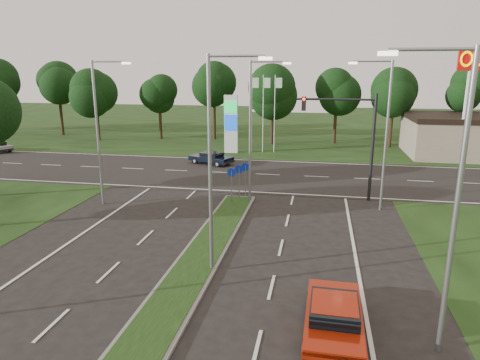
# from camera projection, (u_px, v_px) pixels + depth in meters

# --- Properties ---
(ground) EXTENTS (160.00, 160.00, 0.00)m
(ground) POSITION_uv_depth(u_px,v_px,m) (137.00, 357.00, 12.87)
(ground) COLOR black
(ground) RESTS_ON ground
(verge_far) EXTENTS (160.00, 50.00, 0.02)m
(verge_far) POSITION_uv_depth(u_px,v_px,m) (286.00, 128.00, 65.25)
(verge_far) COLOR black
(verge_far) RESTS_ON ground
(cross_road) EXTENTS (160.00, 12.00, 0.02)m
(cross_road) POSITION_uv_depth(u_px,v_px,m) (256.00, 174.00, 35.73)
(cross_road) COLOR black
(cross_road) RESTS_ON ground
(median_kerb) EXTENTS (2.00, 26.00, 0.12)m
(median_kerb) POSITION_uv_depth(u_px,v_px,m) (179.00, 290.00, 16.67)
(median_kerb) COLOR slate
(median_kerb) RESTS_ON ground
(streetlight_median_near) EXTENTS (2.53, 0.22, 9.00)m
(streetlight_median_near) POSITION_uv_depth(u_px,v_px,m) (215.00, 155.00, 17.15)
(streetlight_median_near) COLOR gray
(streetlight_median_near) RESTS_ON ground
(streetlight_median_far) EXTENTS (2.53, 0.22, 9.00)m
(streetlight_median_far) POSITION_uv_depth(u_px,v_px,m) (253.00, 125.00, 26.68)
(streetlight_median_far) COLOR gray
(streetlight_median_far) RESTS_ON ground
(streetlight_left_far) EXTENTS (2.53, 0.22, 9.00)m
(streetlight_left_far) POSITION_uv_depth(u_px,v_px,m) (100.00, 126.00, 26.44)
(streetlight_left_far) COLOR gray
(streetlight_left_far) RESTS_ON ground
(streetlight_right_far) EXTENTS (2.53, 0.22, 9.00)m
(streetlight_right_far) POSITION_uv_depth(u_px,v_px,m) (383.00, 128.00, 25.28)
(streetlight_right_far) COLOR gray
(streetlight_right_far) RESTS_ON ground
(streetlight_right_near) EXTENTS (2.53, 0.22, 9.00)m
(streetlight_right_near) POSITION_uv_depth(u_px,v_px,m) (451.00, 192.00, 11.95)
(streetlight_right_near) COLOR gray
(streetlight_right_near) RESTS_ON ground
(traffic_signal) EXTENTS (5.10, 0.42, 7.00)m
(traffic_signal) POSITION_uv_depth(u_px,v_px,m) (353.00, 130.00, 27.57)
(traffic_signal) COLOR black
(traffic_signal) RESTS_ON ground
(median_signs) EXTENTS (1.16, 1.76, 2.38)m
(median_signs) POSITION_uv_depth(u_px,v_px,m) (239.00, 175.00, 28.07)
(median_signs) COLOR gray
(median_signs) RESTS_ON ground
(gas_pylon) EXTENTS (5.80, 1.26, 8.00)m
(gas_pylon) POSITION_uv_depth(u_px,v_px,m) (233.00, 123.00, 44.24)
(gas_pylon) COLOR silver
(gas_pylon) RESTS_ON ground
(mcdonalds_sign) EXTENTS (2.20, 0.47, 10.40)m
(mcdonalds_sign) POSITION_uv_depth(u_px,v_px,m) (469.00, 75.00, 38.12)
(mcdonalds_sign) COLOR silver
(mcdonalds_sign) RESTS_ON ground
(treeline_far) EXTENTS (6.00, 6.00, 9.90)m
(treeline_far) POSITION_uv_depth(u_px,v_px,m) (278.00, 85.00, 49.20)
(treeline_far) COLOR black
(treeline_far) RESTS_ON ground
(red_sedan) EXTENTS (1.90, 4.42, 1.21)m
(red_sedan) POSITION_uv_depth(u_px,v_px,m) (334.00, 317.00, 13.81)
(red_sedan) COLOR maroon
(red_sedan) RESTS_ON ground
(navy_sedan) EXTENTS (4.38, 3.08, 1.11)m
(navy_sedan) POSITION_uv_depth(u_px,v_px,m) (211.00, 158.00, 39.43)
(navy_sedan) COLOR black
(navy_sedan) RESTS_ON ground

